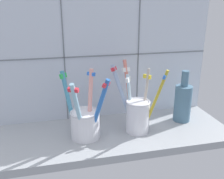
% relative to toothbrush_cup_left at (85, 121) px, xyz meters
% --- Properties ---
extents(counter_slab, '(0.64, 0.22, 0.02)m').
position_rel_toothbrush_cup_left_xyz_m(counter_slab, '(0.07, 0.01, -0.06)').
color(counter_slab, '#9EA3A8').
rests_on(counter_slab, ground).
extents(tile_wall_back, '(0.64, 0.02, 0.45)m').
position_rel_toothbrush_cup_left_xyz_m(tile_wall_back, '(0.07, 0.13, 0.16)').
color(tile_wall_back, silver).
rests_on(tile_wall_back, ground).
extents(toothbrush_cup_left, '(0.11, 0.11, 0.18)m').
position_rel_toothbrush_cup_left_xyz_m(toothbrush_cup_left, '(0.00, 0.00, 0.00)').
color(toothbrush_cup_left, white).
rests_on(toothbrush_cup_left, counter_slab).
extents(toothbrush_cup_right, '(0.13, 0.13, 0.18)m').
position_rel_toothbrush_cup_left_xyz_m(toothbrush_cup_right, '(0.14, 0.01, 0.01)').
color(toothbrush_cup_right, white).
rests_on(toothbrush_cup_right, counter_slab).
extents(ceramic_vase, '(0.05, 0.05, 0.15)m').
position_rel_toothbrush_cup_left_xyz_m(ceramic_vase, '(0.29, 0.03, 0.01)').
color(ceramic_vase, slate).
rests_on(ceramic_vase, counter_slab).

